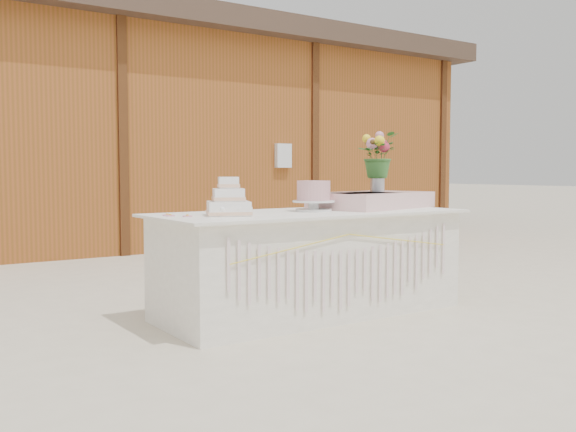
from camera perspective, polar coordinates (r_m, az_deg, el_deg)
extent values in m
plane|color=beige|center=(4.91, 1.99, -8.62)|extent=(80.00, 80.00, 0.00)
cube|color=brown|center=(10.27, -18.27, 6.19)|extent=(12.00, 4.00, 3.00)
cube|color=#3E2D22|center=(10.47, -18.47, 15.24)|extent=(12.60, 4.60, 0.30)
cube|color=white|center=(4.84, 2.00, -4.28)|extent=(2.28, 0.88, 0.75)
cube|color=white|center=(4.80, 2.01, 0.27)|extent=(2.40, 1.00, 0.02)
cube|color=white|center=(4.40, -5.30, 0.68)|extent=(0.37, 0.37, 0.10)
cube|color=beige|center=(4.41, -5.30, 0.30)|extent=(0.39, 0.39, 0.02)
cube|color=white|center=(4.40, -5.31, 1.88)|extent=(0.27, 0.27, 0.09)
cube|color=beige|center=(4.40, -5.31, 1.56)|extent=(0.28, 0.28, 0.02)
cube|color=white|center=(4.40, -5.32, 2.97)|extent=(0.17, 0.17, 0.08)
cube|color=beige|center=(4.40, -5.32, 2.70)|extent=(0.19, 0.19, 0.02)
cylinder|color=white|center=(4.85, 2.29, 0.52)|extent=(0.27, 0.27, 0.02)
cylinder|color=white|center=(4.84, 2.29, 0.93)|extent=(0.08, 0.08, 0.05)
cylinder|color=white|center=(4.84, 2.29, 1.31)|extent=(0.32, 0.32, 0.01)
cylinder|color=#C89093|center=(4.84, 2.29, 2.28)|extent=(0.25, 0.25, 0.15)
cube|color=beige|center=(5.32, 7.46, 1.41)|extent=(1.14, 0.83, 0.13)
cylinder|color=silver|center=(5.45, 7.94, 3.01)|extent=(0.12, 0.12, 0.16)
imported|color=#32692A|center=(5.46, 7.97, 5.89)|extent=(0.43, 0.40, 0.39)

